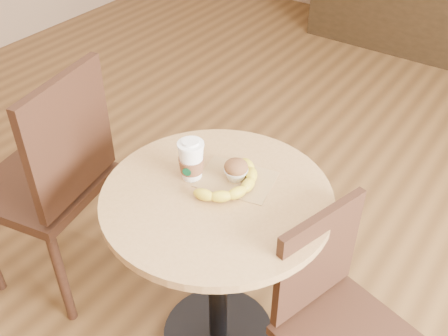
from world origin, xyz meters
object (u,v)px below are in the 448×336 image
Objects in this scene: banana at (234,183)px; cafe_table at (217,239)px; muffin at (236,170)px; chair_left at (52,179)px; chair_right at (335,317)px; coffee_cup at (191,161)px.

cafe_table is at bearing -102.23° from banana.
muffin is at bearing 86.63° from cafe_table.
cafe_table is 0.71m from chair_left.
chair_right is 0.67m from coffee_cup.
chair_left is at bearing 176.67° from coffee_cup.
coffee_cup is at bearing 92.25° from chair_left.
chair_right is at bearing 7.34° from banana.
chair_right is 0.53m from banana.
muffin reaches higher than banana.
chair_left is 3.71× the size of banana.
coffee_cup reaches higher than muffin.
cafe_table is 2.72× the size of banana.
chair_left is 0.65m from coffee_cup.
banana is (0.03, 0.06, 0.22)m from cafe_table.
muffin is (0.12, 0.07, -0.03)m from coffee_cup.
chair_left is 7.09× the size of coffee_cup.
muffin is (0.01, 0.10, 0.24)m from cafe_table.
muffin is (-0.44, 0.08, 0.34)m from chair_right.
chair_left reaches higher than muffin.
muffin is 0.05m from banana.
banana is (0.02, -0.04, -0.02)m from muffin.
coffee_cup is 0.15m from muffin.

